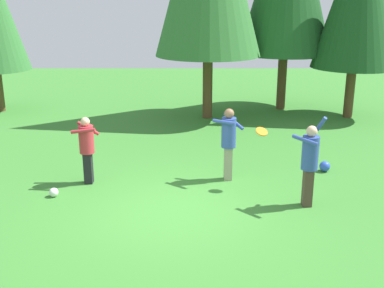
% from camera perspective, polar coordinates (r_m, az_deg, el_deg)
% --- Properties ---
extents(ground_plane, '(40.00, 40.00, 0.00)m').
position_cam_1_polar(ground_plane, '(9.81, -2.33, -7.98)').
color(ground_plane, '#387A2D').
extents(person_thrower, '(0.68, 0.69, 1.90)m').
position_cam_1_polar(person_thrower, '(9.96, 13.84, -1.71)').
color(person_thrower, '#4C382D').
rests_on(person_thrower, ground_plane).
extents(person_catcher, '(0.75, 0.73, 1.73)m').
position_cam_1_polar(person_catcher, '(11.11, 4.33, 0.72)').
color(person_catcher, gray).
rests_on(person_catcher, ground_plane).
extents(person_bystander, '(0.57, 0.52, 1.58)m').
position_cam_1_polar(person_bystander, '(11.16, -12.56, -0.10)').
color(person_bystander, black).
rests_on(person_bystander, ground_plane).
extents(frisbee, '(0.35, 0.34, 0.15)m').
position_cam_1_polar(frisbee, '(10.62, 8.26, 1.49)').
color(frisbee, orange).
extents(ball_white, '(0.20, 0.20, 0.20)m').
position_cam_1_polar(ball_white, '(10.85, -16.28, -5.58)').
color(ball_white, white).
rests_on(ball_white, ground_plane).
extents(ball_blue, '(0.27, 0.27, 0.27)m').
position_cam_1_polar(ball_blue, '(12.32, 15.52, -2.59)').
color(ball_blue, blue).
rests_on(ball_blue, ground_plane).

